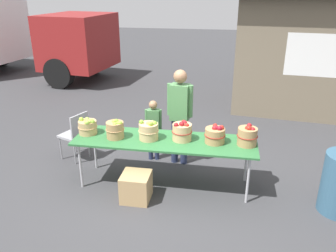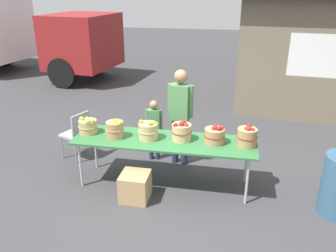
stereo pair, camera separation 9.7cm
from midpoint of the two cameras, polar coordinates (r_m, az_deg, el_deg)
ground_plane at (r=5.48m, az=-1.05°, el=-9.43°), size 40.00×40.00×0.00m
market_table at (r=5.14m, az=-1.11°, el=-2.66°), size 2.70×0.76×0.75m
apple_basket_green_0 at (r=5.44m, az=-13.55°, el=-0.06°), size 0.30×0.30×0.27m
apple_basket_green_1 at (r=5.21m, az=-9.20°, el=-0.55°), size 0.28×0.28×0.29m
apple_basket_green_2 at (r=5.11m, az=-3.75°, el=-0.80°), size 0.30×0.30×0.31m
apple_basket_red_0 at (r=5.08m, az=1.78°, el=-0.86°), size 0.30×0.30×0.31m
apple_basket_red_1 at (r=5.03m, az=7.20°, el=-1.43°), size 0.31×0.31×0.28m
apple_basket_red_2 at (r=5.03m, az=12.39°, el=-1.60°), size 0.30×0.30×0.31m
vendor_adult at (r=5.70m, az=1.47°, el=2.62°), size 0.43×0.26×1.64m
child_customer at (r=5.94m, az=-2.88°, el=0.08°), size 0.29×0.17×1.09m
food_kiosk at (r=9.17m, az=20.96°, el=11.48°), size 3.80×3.27×2.74m
folding_chair at (r=6.21m, az=-15.32°, el=-1.02°), size 0.52×0.52×0.86m
produce_crate at (r=5.05m, az=-5.82°, el=-9.93°), size 0.40×0.40×0.40m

